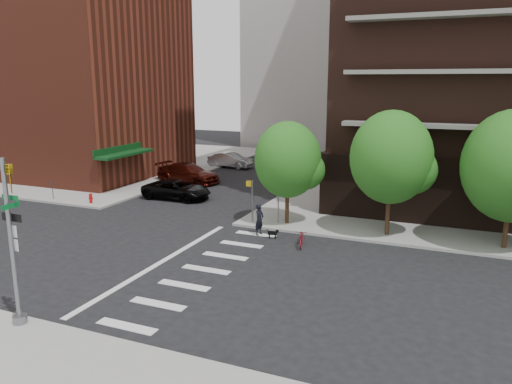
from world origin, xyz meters
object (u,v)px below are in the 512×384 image
at_px(parked_car_maroon, 189,173).
at_px(dog_walker, 259,220).
at_px(parked_car_silver, 231,160).
at_px(fire_hydrant, 91,198).
at_px(parked_car_black, 177,190).
at_px(scooter, 301,238).
at_px(traffic_signal, 14,256).

xyz_separation_m(parked_car_maroon, dog_walker, (11.42, -11.52, 0.07)).
xyz_separation_m(parked_car_maroon, parked_car_silver, (0.00, 8.39, -0.07)).
bearing_deg(dog_walker, fire_hydrant, 92.99).
xyz_separation_m(parked_car_black, dog_walker, (9.10, -5.84, 0.19)).
bearing_deg(scooter, parked_car_maroon, 122.99).
bearing_deg(parked_car_silver, fire_hydrant, 177.57).
height_order(fire_hydrant, parked_car_maroon, parked_car_maroon).
bearing_deg(parked_car_maroon, traffic_signal, -157.12).
relative_size(traffic_signal, dog_walker, 3.31).
bearing_deg(scooter, parked_car_black, 134.55).
relative_size(traffic_signal, parked_car_silver, 1.29).
bearing_deg(scooter, dog_walker, 145.53).
bearing_deg(dog_walker, parked_car_silver, 40.36).
bearing_deg(parked_car_silver, dog_walker, -145.36).
bearing_deg(traffic_signal, fire_hydrant, 123.26).
height_order(parked_car_maroon, scooter, parked_car_maroon).
bearing_deg(traffic_signal, parked_car_black, 105.67).
relative_size(traffic_signal, parked_car_black, 1.16).
distance_m(parked_car_black, parked_car_silver, 14.26).
distance_m(traffic_signal, parked_car_silver, 34.33).
bearing_deg(parked_car_black, traffic_signal, -165.35).
distance_m(parked_car_silver, scooter, 25.27).
bearing_deg(traffic_signal, dog_walker, 74.71).
xyz_separation_m(parked_car_maroon, scooter, (14.25, -12.48, -0.37)).
xyz_separation_m(parked_car_black, scooter, (11.94, -6.80, -0.25)).
relative_size(traffic_signal, scooter, 3.35).
bearing_deg(parked_car_black, dog_walker, -123.70).
height_order(traffic_signal, scooter, traffic_signal).
height_order(traffic_signal, parked_car_black, traffic_signal).
xyz_separation_m(parked_car_black, parked_car_maroon, (-2.31, 5.68, 0.12)).
distance_m(parked_car_maroon, parked_car_silver, 8.39).
height_order(fire_hydrant, parked_car_black, parked_car_black).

